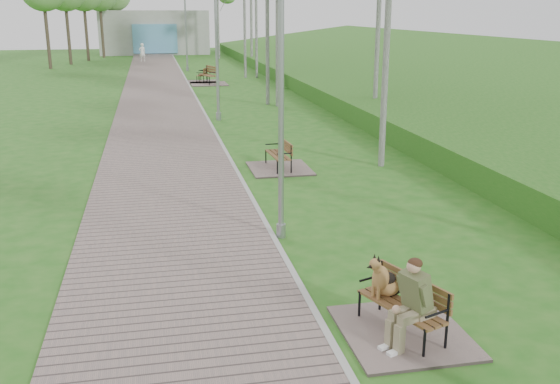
% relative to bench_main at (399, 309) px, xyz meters
% --- Properties ---
extents(ground, '(120.00, 120.00, 0.00)m').
position_rel_bench_main_xyz_m(ground, '(-0.89, 4.65, -0.37)').
color(ground, '#1F5D16').
rests_on(ground, ground).
extents(walkway, '(3.50, 67.00, 0.04)m').
position_rel_bench_main_xyz_m(walkway, '(-2.64, 26.15, -0.35)').
color(walkway, '#73625D').
rests_on(walkway, ground).
extents(kerb, '(0.10, 67.00, 0.05)m').
position_rel_bench_main_xyz_m(kerb, '(-0.89, 26.15, -0.35)').
color(kerb, '#999993').
rests_on(kerb, ground).
extents(embankment, '(14.00, 70.00, 1.60)m').
position_rel_bench_main_xyz_m(embankment, '(11.11, 24.65, -0.37)').
color(embankment, '#48782B').
rests_on(embankment, ground).
extents(building_north, '(10.00, 5.20, 4.00)m').
position_rel_bench_main_xyz_m(building_north, '(-2.39, 55.62, 1.62)').
color(building_north, '#9E9E99').
rests_on(building_north, ground).
extents(bench_main, '(1.55, 1.72, 1.35)m').
position_rel_bench_main_xyz_m(bench_main, '(0.00, 0.00, 0.00)').
color(bench_main, '#73625D').
rests_on(bench_main, ground).
extents(bench_second, '(1.55, 1.72, 0.95)m').
position_rel_bench_main_xyz_m(bench_second, '(0.22, 8.80, -0.20)').
color(bench_second, '#73625D').
rests_on(bench_second, ground).
extents(bench_third, '(2.02, 2.24, 1.24)m').
position_rel_bench_main_xyz_m(bench_third, '(0.21, 28.73, -0.14)').
color(bench_third, '#73625D').
rests_on(bench_third, ground).
extents(bench_far, '(1.67, 1.85, 1.02)m').
position_rel_bench_main_xyz_m(bench_far, '(-0.03, 29.87, -0.18)').
color(bench_far, '#73625D').
rests_on(bench_far, ground).
extents(lamp_post_near, '(0.17, 0.17, 4.41)m').
position_rel_bench_main_xyz_m(lamp_post_near, '(-0.73, 3.82, 1.69)').
color(lamp_post_near, gray).
rests_on(lamp_post_near, ground).
extents(lamp_post_second, '(0.20, 0.20, 5.11)m').
position_rel_bench_main_xyz_m(lamp_post_second, '(-0.49, 16.70, 2.02)').
color(lamp_post_second, gray).
rests_on(lamp_post_second, ground).
extents(lamp_post_third, '(0.20, 0.20, 5.14)m').
position_rel_bench_main_xyz_m(lamp_post_third, '(-0.45, 36.92, 2.03)').
color(lamp_post_third, gray).
rests_on(lamp_post_third, ground).
extents(pedestrian_near, '(0.64, 0.54, 1.48)m').
position_rel_bench_main_xyz_m(pedestrian_near, '(-3.52, 45.74, 0.37)').
color(pedestrian_near, white).
rests_on(pedestrian_near, ground).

